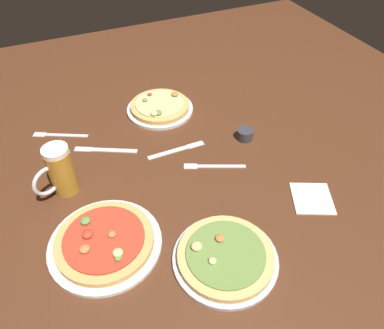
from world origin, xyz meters
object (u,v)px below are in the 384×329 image
(napkin_folded, at_px, (312,198))
(knife_spare, at_px, (105,150))
(ramekin_sauce, at_px, (245,134))
(fork_left, at_px, (59,135))
(beer_mug_dark, at_px, (60,171))
(knife_right, at_px, (177,150))
(pizza_plate_far, at_px, (160,107))
(pizza_plate_near, at_px, (105,242))
(fork_spare, at_px, (213,166))
(pizza_plate_side, at_px, (225,257))

(napkin_folded, relative_size, knife_spare, 0.61)
(ramekin_sauce, height_order, fork_left, ramekin_sauce)
(knife_spare, bearing_deg, beer_mug_dark, -138.99)
(knife_right, bearing_deg, pizza_plate_far, 83.36)
(pizza_plate_near, height_order, fork_left, pizza_plate_near)
(fork_spare, bearing_deg, pizza_plate_side, -110.89)
(knife_right, xyz_separation_m, fork_spare, (0.08, -0.12, 0.00))
(ramekin_sauce, bearing_deg, knife_spare, 164.02)
(beer_mug_dark, height_order, napkin_folded, beer_mug_dark)
(beer_mug_dark, distance_m, ramekin_sauce, 0.64)
(fork_spare, relative_size, knife_spare, 0.95)
(fork_left, bearing_deg, fork_spare, -40.19)
(napkin_folded, bearing_deg, knife_spare, 137.84)
(pizza_plate_near, xyz_separation_m, pizza_plate_far, (0.35, 0.54, 0.00))
(pizza_plate_near, xyz_separation_m, pizza_plate_side, (0.28, -0.17, 0.00))
(knife_right, height_order, fork_spare, same)
(pizza_plate_side, height_order, knife_right, pizza_plate_side)
(napkin_folded, xyz_separation_m, fork_spare, (-0.22, 0.25, -0.00))
(pizza_plate_far, xyz_separation_m, napkin_folded, (0.27, -0.62, -0.01))
(fork_left, distance_m, knife_right, 0.44)
(pizza_plate_side, xyz_separation_m, beer_mug_dark, (-0.34, 0.42, 0.07))
(pizza_plate_far, xyz_separation_m, knife_spare, (-0.26, -0.15, -0.01))
(fork_spare, bearing_deg, ramekin_sauce, 27.28)
(pizza_plate_near, distance_m, knife_spare, 0.40)
(fork_left, relative_size, knife_right, 0.91)
(ramekin_sauce, relative_size, napkin_folded, 0.46)
(pizza_plate_side, xyz_separation_m, napkin_folded, (0.34, 0.08, -0.01))
(ramekin_sauce, bearing_deg, fork_spare, -152.72)
(knife_right, bearing_deg, fork_spare, -57.30)
(beer_mug_dark, relative_size, napkin_folded, 1.31)
(pizza_plate_near, xyz_separation_m, knife_spare, (0.09, 0.39, -0.01))
(beer_mug_dark, bearing_deg, napkin_folded, -26.40)
(fork_left, bearing_deg, napkin_folded, -43.45)
(ramekin_sauce, height_order, fork_spare, ramekin_sauce)
(napkin_folded, relative_size, knife_right, 0.61)
(knife_spare, bearing_deg, pizza_plate_side, -71.99)
(pizza_plate_side, bearing_deg, pizza_plate_far, 83.85)
(napkin_folded, bearing_deg, knife_right, 128.28)
(beer_mug_dark, relative_size, fork_left, 0.88)
(pizza_plate_side, xyz_separation_m, fork_left, (-0.32, 0.71, -0.01))
(pizza_plate_far, xyz_separation_m, ramekin_sauce, (0.22, -0.29, 0.00))
(knife_right, bearing_deg, beer_mug_dark, -174.68)
(fork_left, bearing_deg, pizza_plate_far, -0.05)
(pizza_plate_far, distance_m, pizza_plate_side, 0.71)
(pizza_plate_near, distance_m, knife_right, 0.43)
(napkin_folded, relative_size, fork_spare, 0.64)
(fork_left, distance_m, fork_spare, 0.58)
(ramekin_sauce, xyz_separation_m, fork_left, (-0.62, 0.29, -0.02))
(pizza_plate_near, relative_size, pizza_plate_far, 1.17)
(knife_right, bearing_deg, napkin_folded, -51.72)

